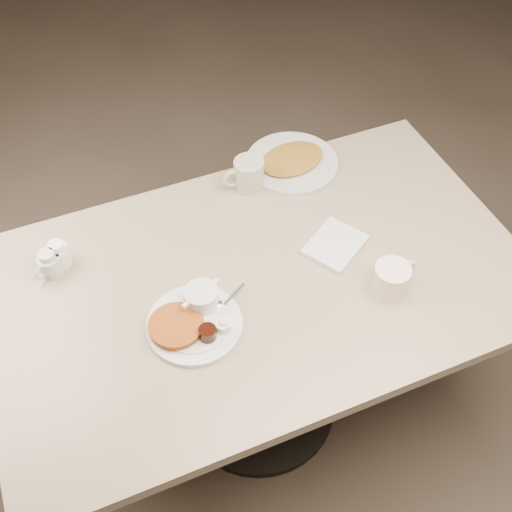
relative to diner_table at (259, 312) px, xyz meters
name	(u,v)px	position (x,y,z in m)	size (l,w,h in m)	color
room	(260,76)	(0.00, 0.00, 0.82)	(7.04, 8.04, 2.84)	#4C3F33
diner_table	(259,312)	(0.00, 0.00, 0.00)	(1.50, 0.90, 0.75)	tan
main_plate	(193,318)	(-0.22, -0.08, 0.19)	(0.34, 0.33, 0.07)	silver
coffee_mug_near	(392,278)	(0.32, -0.18, 0.22)	(0.15, 0.12, 0.09)	white
napkin	(335,245)	(0.25, 0.02, 0.18)	(0.21, 0.20, 0.02)	silver
coffee_mug_far	(248,175)	(0.11, 0.35, 0.22)	(0.14, 0.10, 0.10)	#B6B399
creamer_left	(49,264)	(-0.53, 0.24, 0.21)	(0.09, 0.08, 0.08)	silver
creamer_right	(58,254)	(-0.50, 0.27, 0.21)	(0.08, 0.07, 0.08)	white
hash_plate	(292,161)	(0.28, 0.39, 0.18)	(0.35, 0.35, 0.04)	#BBBBB7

